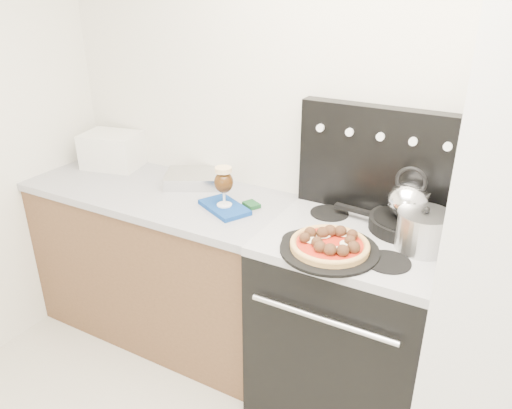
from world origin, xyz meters
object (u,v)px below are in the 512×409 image
Objects in this scene: oven_mitt at (224,207)px; tea_kettle at (409,197)px; stove_body at (347,326)px; stock_pot at (423,232)px; skillet at (405,224)px; base_cabinet at (164,265)px; toaster_oven at (112,150)px; beer_glass at (224,186)px; pizza at (330,243)px; pizza_pan at (329,250)px.

tea_kettle is at bearing 11.87° from oven_mitt.
stove_body is 4.21× the size of stock_pot.
stove_body is at bearing -136.55° from skillet.
tea_kettle reaches higher than base_cabinet.
beer_glass reaches higher than toaster_oven.
toaster_oven is 1.72m from skillet.
base_cabinet is 1.48m from stock_pot.
stock_pot is (0.10, -0.13, 0.05)m from skillet.
stock_pot is at bearing 32.30° from pizza.
stock_pot is (1.82, -0.15, -0.00)m from toaster_oven.
pizza is (-0.05, -0.18, 0.52)m from stove_body.
tea_kettle reaches higher than pizza_pan.
oven_mitt is at bearing 0.00° from beer_glass.
tea_kettle reaches higher than oven_mitt.
base_cabinet is 1.18m from pizza_pan.
pizza reaches higher than base_cabinet.
toaster_oven is 1.61× the size of tea_kettle.
base_cabinet is 0.74m from beer_glass.
pizza_pan is 1.26× the size of pizza.
tea_kettle is (0.83, 0.17, 0.16)m from oven_mitt.
toaster_oven is at bearing 179.25° from tea_kettle.
toaster_oven is at bearing 166.78° from pizza_pan.
beer_glass is (0.90, -0.19, 0.02)m from toaster_oven.
pizza is 0.42m from tea_kettle.
pizza is at bearing 180.00° from pizza_pan.
skillet is at bearing 11.87° from beer_glass.
stock_pot is (0.32, 0.20, 0.07)m from pizza_pan.
skillet is 0.17m from stock_pot.
tea_kettle is 0.95× the size of stock_pot.
beer_glass reaches higher than oven_mitt.
stove_body is 2.81× the size of skillet.
base_cabinet is 4.55× the size of pizza.
base_cabinet is 1.38m from skillet.
toaster_oven is 1.00× the size of pizza.
tea_kettle reaches higher than beer_glass.
skillet is (1.72, -0.02, -0.05)m from toaster_oven.
stove_body is 4.43× the size of tea_kettle.
stock_pot reaches higher than base_cabinet.
tea_kettle is (0.22, 0.34, 0.12)m from pizza.
pizza_pan is (1.05, -0.20, 0.50)m from base_cabinet.
tea_kettle is at bearing 56.81° from pizza.
skillet is 1.50× the size of stock_pot.
pizza reaches higher than skillet.
pizza is (-0.00, 0.00, 0.03)m from pizza_pan.
stove_body is 0.56m from skillet.
base_cabinet is at bearing 174.91° from oven_mitt.
base_cabinet is 5.52× the size of oven_mitt.
stove_body is at bearing 1.29° from beer_glass.
skillet is at bearing 56.81° from pizza_pan.
stove_body is at bearing 73.60° from pizza_pan.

